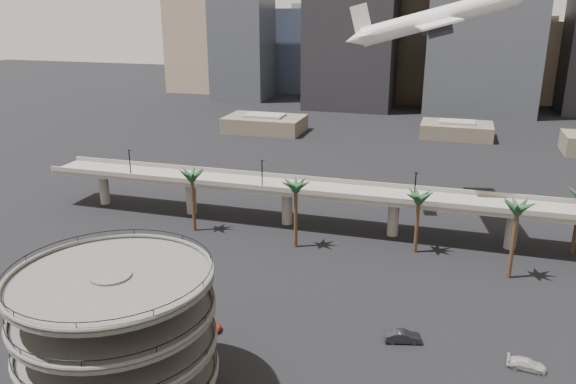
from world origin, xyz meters
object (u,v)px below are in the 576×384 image
(car_c, at_px, (527,364))
(overpass, at_px, (339,195))
(parking_ramp, at_px, (116,327))
(car_b, at_px, (403,337))
(car_a, at_px, (204,326))
(airborne_jet, at_px, (436,19))

(car_c, bearing_deg, overpass, 44.89)
(parking_ramp, bearing_deg, car_c, 23.72)
(car_b, bearing_deg, car_c, -110.23)
(car_a, height_order, car_b, car_b)
(overpass, distance_m, airborne_jet, 39.78)
(car_a, bearing_deg, car_b, -93.74)
(parking_ramp, distance_m, car_b, 37.78)
(overpass, xyz_separation_m, airborne_jet, (15.58, 13.99, 33.83))
(airborne_jet, xyz_separation_m, car_c, (16.74, -53.07, -40.49))
(airborne_jet, bearing_deg, overpass, -147.81)
(car_a, relative_size, car_c, 1.03)
(parking_ramp, relative_size, car_c, 4.73)
(car_b, bearing_deg, parking_ramp, 111.38)
(parking_ramp, xyz_separation_m, car_a, (2.64, 16.20, -9.01))
(parking_ramp, bearing_deg, overpass, 77.57)
(airborne_jet, bearing_deg, car_c, -82.22)
(overpass, relative_size, car_c, 27.71)
(overpass, xyz_separation_m, car_b, (16.74, -37.51, -6.51))
(car_a, bearing_deg, parking_ramp, 155.98)
(parking_ramp, height_order, car_c, parking_ramp)
(car_b, bearing_deg, overpass, 9.59)
(airborne_jet, bearing_deg, car_a, -124.28)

